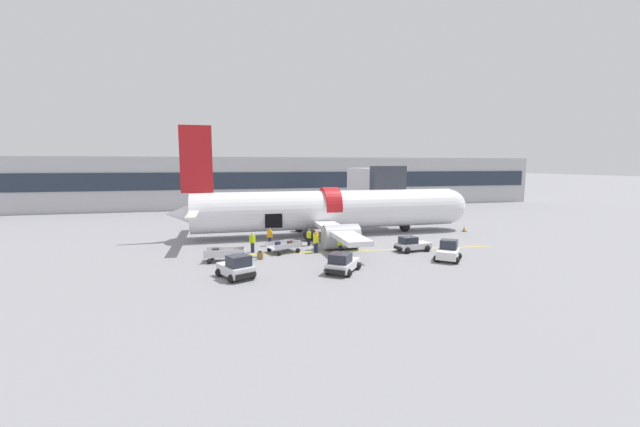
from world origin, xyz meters
TOP-DOWN VIEW (x-y plane):
  - ground_plane at (0.00, 0.00)m, footprint 500.00×500.00m
  - apron_marking_line at (2.57, -3.41)m, footprint 24.15×2.21m
  - terminal_strip at (0.00, 38.27)m, footprint 100.31×13.18m
  - jet_bridge_stub at (9.59, 11.76)m, footprint 3.96×11.68m
  - airplane at (1.39, 4.89)m, footprint 32.67×26.17m
  - baggage_tug_lead at (7.82, -8.35)m, footprint 2.66×2.79m
  - baggage_tug_mid at (-8.50, -9.25)m, footprint 2.70×3.17m
  - baggage_tug_rear at (-1.30, -9.68)m, footprint 3.06×3.38m
  - baggage_tug_spare at (6.59, -4.65)m, footprint 3.26×2.07m
  - baggage_cart_loading at (-4.23, -2.32)m, footprint 3.61×2.69m
  - baggage_cart_queued at (-9.08, -4.42)m, footprint 4.09×2.09m
  - ground_crew_loader_a at (-6.90, -1.80)m, footprint 0.59×0.54m
  - ground_crew_loader_b at (-1.61, -0.20)m, footprint 0.48×0.51m
  - ground_crew_driver at (-5.14, 0.58)m, footprint 0.54×0.54m
  - ground_crew_supervisor at (-1.67, -3.25)m, footprint 0.58×0.58m
  - ground_crew_helper at (0.11, -4.65)m, footprint 0.56×0.60m
  - ground_crew_marshal at (-1.36, -2.08)m, footprint 0.58×0.58m
  - suitcase_on_tarmac_upright at (-6.49, -4.42)m, footprint 0.50×0.39m
  - safety_cone_nose at (17.06, 3.18)m, footprint 0.47×0.47m
  - safety_cone_engine_left at (0.05, -8.35)m, footprint 0.52×0.52m

SIDE VIEW (x-z plane):
  - ground_plane at x=0.00m, z-range 0.00..0.00m
  - apron_marking_line at x=2.57m, z-range 0.00..0.01m
  - safety_cone_engine_left at x=0.05m, z-range -0.02..0.53m
  - suitcase_on_tarmac_upright at x=-6.49m, z-range -0.05..0.62m
  - safety_cone_nose at x=17.06m, z-range -0.02..0.62m
  - baggage_cart_loading at x=-4.23m, z-range -0.01..0.92m
  - baggage_cart_queued at x=-9.08m, z-range 0.00..1.02m
  - baggage_tug_spare at x=6.59m, z-range -0.08..1.23m
  - baggage_tug_rear at x=-1.30m, z-range -0.09..1.35m
  - baggage_tug_lead at x=7.82m, z-range -0.13..1.47m
  - baggage_tug_mid at x=-8.50m, z-range -0.11..1.48m
  - ground_crew_loader_b at x=-1.61m, z-range 0.04..1.59m
  - ground_crew_driver at x=-5.14m, z-range 0.04..1.74m
  - ground_crew_loader_a at x=-6.90m, z-range 0.05..1.80m
  - ground_crew_marshal at x=-1.36m, z-range 0.05..1.85m
  - ground_crew_helper at x=0.11m, z-range 0.05..1.86m
  - ground_crew_supervisor at x=-1.67m, z-range 0.05..1.86m
  - airplane at x=1.39m, z-range -2.98..8.28m
  - terminal_strip at x=0.00m, z-range 0.00..8.73m
  - jet_bridge_stub at x=9.59m, z-range 1.80..9.13m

